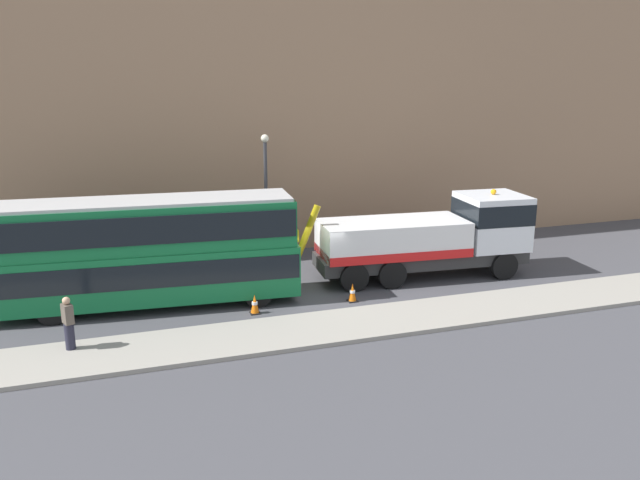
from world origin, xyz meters
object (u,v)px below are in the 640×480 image
(recovery_tow_truck, at_px, (432,236))
(traffic_cone_near_bus, at_px, (255,305))
(double_decker_bus, at_px, (147,248))
(pedestrian_onlooker, at_px, (68,324))
(traffic_cone_midway, at_px, (352,293))
(street_lamp, at_px, (266,187))

(recovery_tow_truck, xyz_separation_m, traffic_cone_near_bus, (-8.17, -1.98, -1.42))
(recovery_tow_truck, distance_m, double_decker_bus, 11.71)
(recovery_tow_truck, xyz_separation_m, pedestrian_onlooker, (-14.38, -3.52, -0.77))
(double_decker_bus, height_order, traffic_cone_midway, double_decker_bus)
(traffic_cone_near_bus, height_order, street_lamp, street_lamp)
(pedestrian_onlooker, distance_m, street_lamp, 11.72)
(double_decker_bus, distance_m, pedestrian_onlooker, 4.63)
(double_decker_bus, bearing_deg, traffic_cone_near_bus, -25.26)
(recovery_tow_truck, bearing_deg, traffic_cone_near_bus, -161.90)
(pedestrian_onlooker, distance_m, traffic_cone_midway, 10.18)
(pedestrian_onlooker, bearing_deg, recovery_tow_truck, -8.29)
(double_decker_bus, xyz_separation_m, street_lamp, (5.57, 4.38, 1.24))
(pedestrian_onlooker, relative_size, street_lamp, 0.29)
(recovery_tow_truck, bearing_deg, traffic_cone_midway, -151.83)
(double_decker_bus, bearing_deg, recovery_tow_truck, 4.31)
(recovery_tow_truck, height_order, pedestrian_onlooker, recovery_tow_truck)
(pedestrian_onlooker, height_order, street_lamp, street_lamp)
(double_decker_bus, xyz_separation_m, pedestrian_onlooker, (-2.68, -3.56, -1.25))
(traffic_cone_midway, bearing_deg, traffic_cone_near_bus, -178.94)
(double_decker_bus, bearing_deg, street_lamp, 42.68)
(pedestrian_onlooker, bearing_deg, traffic_cone_midway, -12.90)
(traffic_cone_near_bus, xyz_separation_m, street_lamp, (2.05, 6.40, 3.13))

